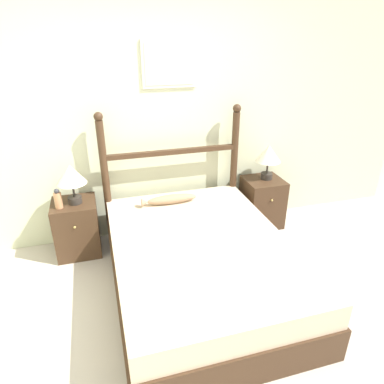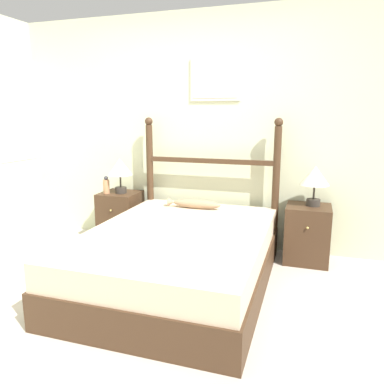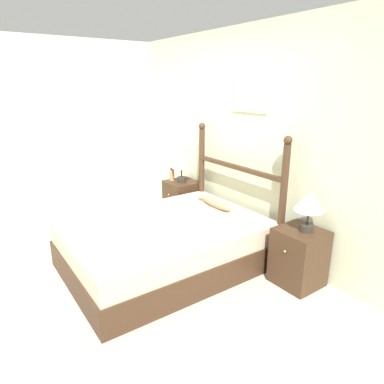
% 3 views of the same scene
% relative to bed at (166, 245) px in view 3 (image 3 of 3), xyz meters
% --- Properties ---
extents(ground_plane, '(16.00, 16.00, 0.00)m').
position_rel_bed_xyz_m(ground_plane, '(-0.24, -0.57, -0.25)').
color(ground_plane, '#B7AD9E').
extents(wall_back, '(6.40, 0.08, 2.55)m').
position_rel_bed_xyz_m(wall_back, '(-0.24, 1.16, 1.03)').
color(wall_back, beige).
rests_on(wall_back, ground_plane).
extents(wall_left, '(0.08, 6.40, 2.55)m').
position_rel_bed_xyz_m(wall_left, '(-2.37, -0.54, 1.03)').
color(wall_left, beige).
rests_on(wall_left, ground_plane).
extents(bed, '(1.49, 2.07, 0.50)m').
position_rel_bed_xyz_m(bed, '(0.00, 0.00, 0.00)').
color(bed, '#3D2819').
rests_on(bed, ground_plane).
extents(headboard, '(1.51, 0.09, 1.43)m').
position_rel_bed_xyz_m(headboard, '(0.00, 1.00, 0.53)').
color(headboard, '#3D2819').
rests_on(headboard, ground_plane).
extents(nightstand_left, '(0.43, 0.44, 0.58)m').
position_rel_bed_xyz_m(nightstand_left, '(-1.05, 0.89, 0.04)').
color(nightstand_left, '#3D2819').
rests_on(nightstand_left, ground_plane).
extents(nightstand_right, '(0.43, 0.44, 0.58)m').
position_rel_bed_xyz_m(nightstand_right, '(1.05, 0.89, 0.04)').
color(nightstand_right, '#3D2819').
rests_on(nightstand_right, ground_plane).
extents(table_lamp_left, '(0.28, 0.28, 0.40)m').
position_rel_bed_xyz_m(table_lamp_left, '(-1.03, 0.88, 0.61)').
color(table_lamp_left, '#2D2823').
rests_on(table_lamp_left, nightstand_left).
extents(table_lamp_right, '(0.28, 0.28, 0.40)m').
position_rel_bed_xyz_m(table_lamp_right, '(1.09, 0.91, 0.61)').
color(table_lamp_right, '#2D2823').
rests_on(table_lamp_right, nightstand_right).
extents(bottle, '(0.07, 0.07, 0.20)m').
position_rel_bed_xyz_m(bottle, '(-1.17, 0.80, 0.42)').
color(bottle, tan).
rests_on(bottle, nightstand_left).
extents(fish_pillow, '(0.57, 0.10, 0.10)m').
position_rel_bed_xyz_m(fish_pillow, '(-0.10, 0.75, 0.30)').
color(fish_pillow, '#997A5B').
rests_on(fish_pillow, bed).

